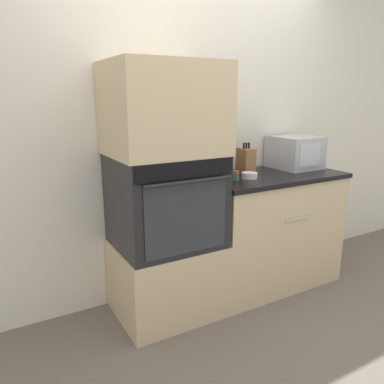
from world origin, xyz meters
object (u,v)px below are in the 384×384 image
knife_block (246,161)px  bowl (249,175)px  condiment_jar_near (229,175)px  condiment_jar_mid (235,176)px  wall_oven (166,200)px  microwave (295,152)px

knife_block → bowl: size_ratio=2.06×
bowl → condiment_jar_near: (-0.20, -0.03, 0.03)m
knife_block → condiment_jar_mid: 0.28m
knife_block → wall_oven: bearing=-171.6°
condiment_jar_near → condiment_jar_mid: bearing=20.4°
knife_block → condiment_jar_near: bearing=-146.9°
wall_oven → condiment_jar_mid: bearing=-5.2°
condiment_jar_mid → wall_oven: bearing=174.8°
wall_oven → condiment_jar_near: wall_oven is taller
microwave → bowl: microwave is taller
microwave → condiment_jar_mid: size_ratio=5.45×
microwave → knife_block: (-0.51, 0.01, -0.03)m
bowl → condiment_jar_mid: bearing=179.7°
microwave → bowl: 0.63m
microwave → condiment_jar_mid: 0.75m
bowl → condiment_jar_near: size_ratio=1.10×
bowl → microwave: bearing=14.2°
wall_oven → condiment_jar_mid: wall_oven is taller
wall_oven → condiment_jar_near: (0.47, -0.08, 0.14)m
wall_oven → bowl: wall_oven is taller
knife_block → bowl: 0.20m
wall_oven → microwave: (1.27, 0.10, 0.22)m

